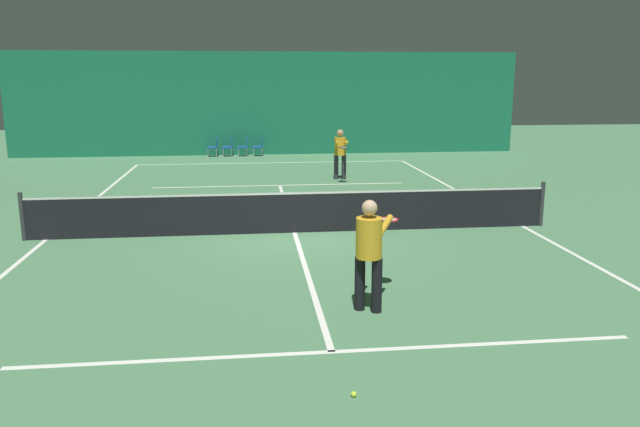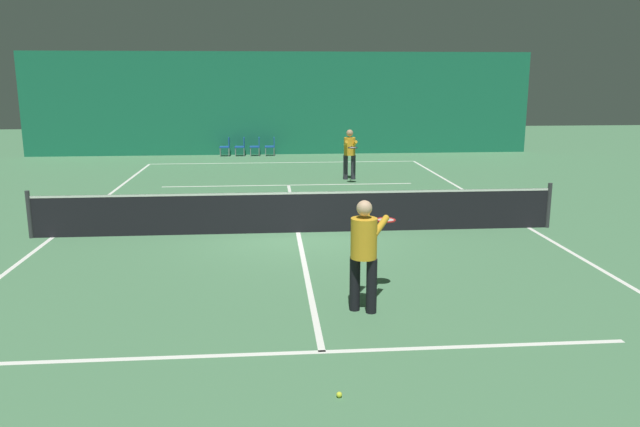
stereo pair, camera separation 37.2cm
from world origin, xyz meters
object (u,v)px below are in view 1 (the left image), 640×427
at_px(player_near, 370,247).
at_px(tennis_ball, 354,394).
at_px(courtside_chair_2, 244,145).
at_px(player_far, 340,151).
at_px(tennis_net, 294,211).
at_px(courtside_chair_3, 259,145).
at_px(courtside_chair_1, 229,146).
at_px(courtside_chair_0, 214,146).

height_order(player_near, tennis_ball, player_near).
distance_m(courtside_chair_2, tennis_ball, 21.88).
xyz_separation_m(player_near, player_far, (1.39, 12.36, -0.00)).
height_order(player_near, courtside_chair_2, player_near).
distance_m(tennis_net, courtside_chair_2, 14.29).
height_order(courtside_chair_2, courtside_chair_3, same).
bearing_deg(courtside_chair_1, player_far, 30.28).
bearing_deg(tennis_net, courtside_chair_0, 100.00).
distance_m(player_far, courtside_chair_2, 7.64).
distance_m(player_near, tennis_ball, 2.88).
relative_size(player_far, tennis_ball, 26.19).
relative_size(tennis_net, player_far, 6.94).
distance_m(player_far, courtside_chair_1, 7.95).
distance_m(tennis_net, player_far, 7.72).
relative_size(player_far, courtside_chair_3, 2.06).
distance_m(courtside_chair_0, courtside_chair_3, 2.02).
height_order(player_far, courtside_chair_2, player_far).
distance_m(courtside_chair_0, courtside_chair_2, 1.34).
distance_m(courtside_chair_2, courtside_chair_3, 0.67).
distance_m(courtside_chair_3, tennis_ball, 21.85).
xyz_separation_m(tennis_net, player_far, (2.16, 7.39, 0.50)).
relative_size(player_near, player_far, 1.00).
height_order(tennis_net, courtside_chair_0, tennis_net).
relative_size(tennis_net, courtside_chair_1, 14.29).
bearing_deg(courtside_chair_0, courtside_chair_1, 90.00).
xyz_separation_m(courtside_chair_1, courtside_chair_3, (1.34, 0.00, 0.00)).
distance_m(player_far, courtside_chair_0, 8.31).
bearing_deg(player_near, courtside_chair_0, 39.00).
bearing_deg(courtside_chair_0, courtside_chair_3, 90.00).
bearing_deg(tennis_net, courtside_chair_2, 94.68).
bearing_deg(player_far, courtside_chair_0, -144.06).
distance_m(player_near, courtside_chair_2, 19.32).
xyz_separation_m(player_far, courtside_chair_2, (-3.33, 6.85, -0.52)).
bearing_deg(tennis_net, player_near, -81.19).
height_order(courtside_chair_1, courtside_chair_2, same).
xyz_separation_m(tennis_net, courtside_chair_3, (-0.49, 14.25, -0.03)).
xyz_separation_m(player_far, tennis_ball, (-2.07, -14.99, -0.97)).
bearing_deg(player_far, courtside_chair_2, -152.44).
bearing_deg(courtside_chair_1, tennis_net, 7.35).
height_order(courtside_chair_0, courtside_chair_3, same).
distance_m(player_far, tennis_ball, 15.16).
xyz_separation_m(player_near, tennis_ball, (-0.68, -2.62, -0.98)).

